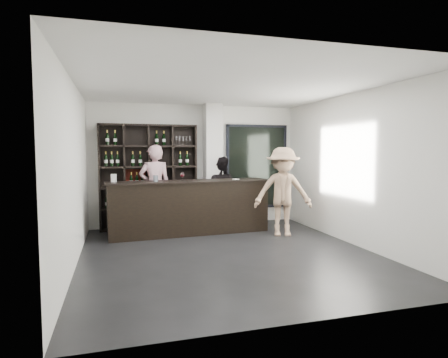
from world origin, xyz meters
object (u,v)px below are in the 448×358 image
object	(u,v)px
tasting_counter	(190,207)
customer	(283,192)
taster_pink	(155,187)
taster_black	(220,191)
wine_shelf	(149,177)

from	to	relation	value
tasting_counter	customer	bearing A→B (deg)	-23.96
taster_pink	customer	bearing A→B (deg)	153.70
customer	taster_pink	bearing A→B (deg)	170.11
taster_black	customer	xyz separation A→B (m)	(1.02, -1.35, 0.10)
customer	taster_black	bearing A→B (deg)	144.97
wine_shelf	tasting_counter	size ratio (longest dim) A/B	0.68
wine_shelf	taster_pink	size ratio (longest dim) A/B	1.24
tasting_counter	customer	distance (m)	2.03
taster_black	customer	distance (m)	1.69
taster_pink	wine_shelf	bearing A→B (deg)	-52.44
tasting_counter	taster_black	distance (m)	1.10
tasting_counter	wine_shelf	bearing A→B (deg)	131.03
taster_pink	customer	xyz separation A→B (m)	(2.55, -1.35, -0.03)
taster_pink	taster_black	xyz separation A→B (m)	(1.53, 0.00, -0.13)
wine_shelf	tasting_counter	distance (m)	1.30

